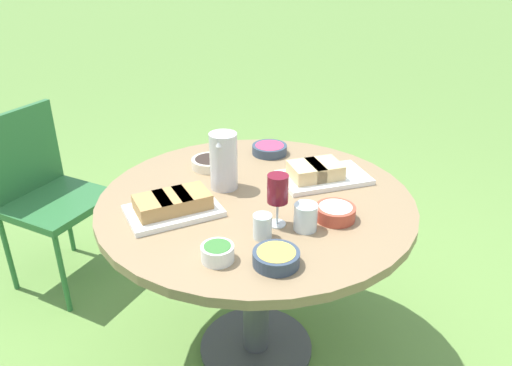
% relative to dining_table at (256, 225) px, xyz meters
% --- Properties ---
extents(ground_plane, '(40.00, 40.00, 0.00)m').
position_rel_dining_table_xyz_m(ground_plane, '(0.00, 0.00, -0.63)').
color(ground_plane, '#668E42').
extents(dining_table, '(1.17, 1.17, 0.75)m').
position_rel_dining_table_xyz_m(dining_table, '(0.00, 0.00, 0.00)').
color(dining_table, '#4C4C51').
rests_on(dining_table, ground_plane).
extents(chair_near_left, '(0.53, 0.51, 0.89)m').
position_rel_dining_table_xyz_m(chair_near_left, '(-0.28, -1.14, -0.11)').
color(chair_near_left, '#2D6B38').
rests_on(chair_near_left, ground_plane).
extents(water_pitcher, '(0.11, 0.11, 0.22)m').
position_rel_dining_table_xyz_m(water_pitcher, '(-0.05, -0.14, 0.23)').
color(water_pitcher, silver).
rests_on(water_pitcher, dining_table).
extents(wine_glass, '(0.07, 0.07, 0.18)m').
position_rel_dining_table_xyz_m(wine_glass, '(0.17, 0.11, 0.25)').
color(wine_glass, silver).
rests_on(wine_glass, dining_table).
extents(platter_bread_main, '(0.36, 0.38, 0.07)m').
position_rel_dining_table_xyz_m(platter_bread_main, '(0.18, -0.26, 0.15)').
color(platter_bread_main, white).
rests_on(platter_bread_main, dining_table).
extents(platter_charcuterie, '(0.36, 0.40, 0.08)m').
position_rel_dining_table_xyz_m(platter_charcuterie, '(-0.19, 0.21, 0.15)').
color(platter_charcuterie, white).
rests_on(platter_charcuterie, dining_table).
extents(bowl_fries, '(0.14, 0.14, 0.04)m').
position_rel_dining_table_xyz_m(bowl_fries, '(0.39, 0.15, 0.14)').
color(bowl_fries, '#334256').
rests_on(bowl_fries, dining_table).
extents(bowl_salad, '(0.10, 0.10, 0.05)m').
position_rel_dining_table_xyz_m(bowl_salad, '(0.41, -0.02, 0.15)').
color(bowl_salad, white).
rests_on(bowl_salad, dining_table).
extents(bowl_olives, '(0.15, 0.15, 0.04)m').
position_rel_dining_table_xyz_m(bowl_olives, '(-0.22, -0.25, 0.14)').
color(bowl_olives, beige).
rests_on(bowl_olives, dining_table).
extents(bowl_dip_red, '(0.15, 0.15, 0.04)m').
position_rel_dining_table_xyz_m(bowl_dip_red, '(-0.42, -0.04, 0.14)').
color(bowl_dip_red, '#334256').
rests_on(bowl_dip_red, dining_table).
extents(bowl_dip_cream, '(0.14, 0.14, 0.05)m').
position_rel_dining_table_xyz_m(bowl_dip_cream, '(0.09, 0.30, 0.15)').
color(bowl_dip_cream, '#B74733').
rests_on(bowl_dip_cream, dining_table).
extents(cup_water_near, '(0.06, 0.06, 0.08)m').
position_rel_dining_table_xyz_m(cup_water_near, '(0.26, 0.08, 0.16)').
color(cup_water_near, silver).
rests_on(cup_water_near, dining_table).
extents(cup_water_far, '(0.08, 0.08, 0.09)m').
position_rel_dining_table_xyz_m(cup_water_far, '(0.18, 0.21, 0.16)').
color(cup_water_far, silver).
rests_on(cup_water_far, dining_table).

